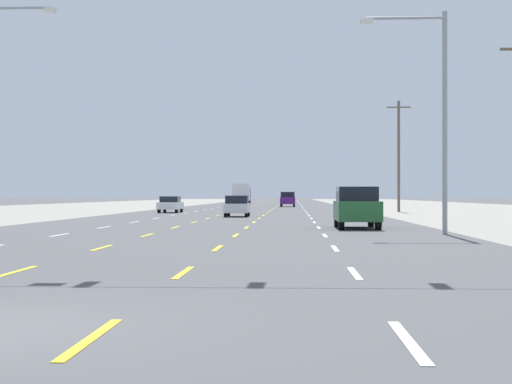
{
  "coord_description": "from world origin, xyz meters",
  "views": [
    {
      "loc": [
        3.99,
        -9.3,
        1.6
      ],
      "look_at": [
        0.44,
        68.06,
        1.87
      ],
      "focal_mm": 56.09,
      "sensor_mm": 36.0,
      "label": 1
    }
  ],
  "objects": [
    {
      "name": "suv_far_right_nearest",
      "position": [
        7.04,
        28.91,
        1.03
      ],
      "size": [
        1.98,
        4.9,
        1.98
      ],
      "color": "#235B2D",
      "rests_on": "ground"
    },
    {
      "name": "box_truck_inner_left_far",
      "position": [
        -3.61,
        109.56,
        1.84
      ],
      "size": [
        2.4,
        7.2,
        3.23
      ],
      "color": "#4C196B",
      "rests_on": "ground"
    },
    {
      "name": "signal_span_wire",
      "position": [
        0.02,
        9.83,
        5.31
      ],
      "size": [
        25.88,
        0.53,
        8.93
      ],
      "color": "brown",
      "rests_on": "ground"
    },
    {
      "name": "suv_inner_right_midfar",
      "position": [
        3.34,
        97.02,
        1.03
      ],
      "size": [
        1.98,
        4.9,
        1.98
      ],
      "color": "#4C196B",
      "rests_on": "ground"
    },
    {
      "name": "utility_pole_right_row_1",
      "position": [
        13.93,
        66.0,
        5.4
      ],
      "size": [
        2.2,
        0.26,
        10.41
      ],
      "color": "brown",
      "rests_on": "ground"
    },
    {
      "name": "sedan_far_left_mid",
      "position": [
        -6.95,
        61.81,
        0.76
      ],
      "size": [
        1.8,
        4.5,
        1.46
      ],
      "color": "white",
      "rests_on": "ground"
    },
    {
      "name": "ground_plane",
      "position": [
        0.0,
        66.0,
        0.0
      ],
      "size": [
        572.0,
        572.0,
        0.0
      ],
      "primitive_type": "plane",
      "color": "#4C4C4F"
    },
    {
      "name": "hatchback_center_turn_near",
      "position": [
        -0.04,
        48.74,
        0.78
      ],
      "size": [
        1.72,
        3.9,
        1.54
      ],
      "color": "silver",
      "rests_on": "ground"
    },
    {
      "name": "lane_markings",
      "position": [
        0.0,
        104.5,
        0.01
      ],
      "size": [
        10.64,
        227.6,
        0.01
      ],
      "color": "white",
      "rests_on": "ground"
    },
    {
      "name": "streetlight_right_row_0",
      "position": [
        9.81,
        23.31,
        5.2
      ],
      "size": [
        3.51,
        0.26,
        9.03
      ],
      "color": "gray",
      "rests_on": "ground"
    }
  ]
}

